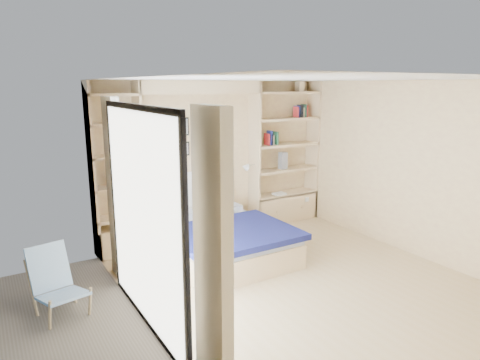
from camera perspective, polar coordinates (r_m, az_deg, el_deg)
ground at (r=5.64m, az=7.61°, el=-13.09°), size 4.50×4.50×0.00m
room_shell at (r=6.30m, az=-3.58°, el=0.11°), size 4.50×4.50×4.50m
bed at (r=6.21m, az=-2.57°, el=-7.83°), size 1.64×2.07×1.07m
photo_gallery at (r=6.80m, az=-6.92°, el=5.48°), size 1.48×0.02×0.82m
reading_lamps at (r=6.75m, az=-4.84°, el=1.14°), size 1.92×0.12×0.15m
shelf_decor at (r=7.42m, az=4.43°, el=6.78°), size 3.51×0.23×2.03m
deck_chair at (r=5.13m, az=-23.33°, el=-12.43°), size 0.58×0.81×0.74m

